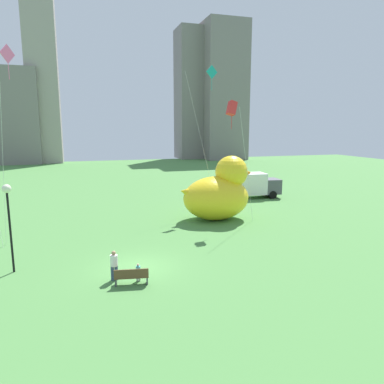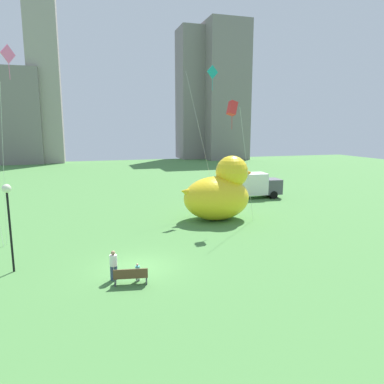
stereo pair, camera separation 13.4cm
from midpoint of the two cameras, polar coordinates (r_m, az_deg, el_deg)
ground_plane at (r=21.58m, az=-8.79°, el=-11.74°), size 140.00×140.00×0.00m
park_bench at (r=19.28m, az=-9.74°, el=-12.98°), size 1.80×0.73×0.90m
person_adult at (r=19.88m, az=-12.40°, el=-11.05°), size 0.40×0.40×1.62m
person_child at (r=19.66m, az=-8.69°, el=-12.30°), size 0.24×0.24×0.97m
giant_inflatable_duck at (r=31.56m, az=4.12°, el=-0.11°), size 6.74×4.32×5.59m
lamppost at (r=22.06m, az=-27.22°, el=-1.88°), size 0.48×0.48×4.99m
box_truck at (r=41.86m, az=9.23°, el=1.06°), size 6.43×2.88×2.85m
city_skyline at (r=90.88m, az=-7.16°, el=14.89°), size 58.24×13.70×38.93m
kite_pink at (r=29.27m, az=-27.53°, el=17.56°), size 3.03×3.50×13.62m
kite_red at (r=30.46m, az=6.19°, el=12.93°), size 2.56×2.51×10.21m
kite_teal at (r=35.89m, az=2.89°, el=17.38°), size 3.23×2.82×13.82m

